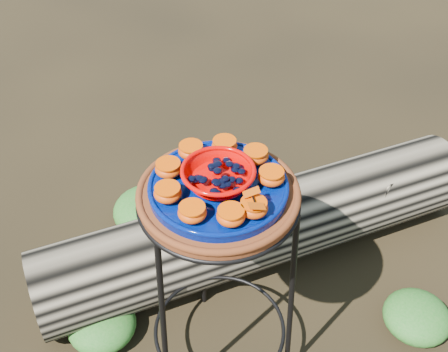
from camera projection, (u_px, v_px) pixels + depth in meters
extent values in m
cylinder|color=#5F2D18|center=(218.00, 196.00, 1.36)|extent=(0.39, 0.39, 0.03)
cylinder|color=#00023E|center=(218.00, 188.00, 1.34)|extent=(0.34, 0.34, 0.02)
ellipsoid|color=#CD4D0D|center=(254.00, 208.00, 1.25)|extent=(0.07, 0.07, 0.04)
ellipsoid|color=#CD4D0D|center=(271.00, 177.00, 1.33)|extent=(0.07, 0.07, 0.04)
ellipsoid|color=#CD4D0D|center=(256.00, 156.00, 1.39)|extent=(0.07, 0.07, 0.04)
ellipsoid|color=#CD4D0D|center=(225.00, 146.00, 1.42)|extent=(0.07, 0.07, 0.04)
ellipsoid|color=#CD4D0D|center=(191.00, 151.00, 1.40)|extent=(0.07, 0.07, 0.04)
ellipsoid|color=#CD4D0D|center=(168.00, 169.00, 1.35)|extent=(0.07, 0.07, 0.04)
ellipsoid|color=#CD4D0D|center=(168.00, 193.00, 1.29)|extent=(0.07, 0.07, 0.04)
ellipsoid|color=#CD4D0D|center=(192.00, 212.00, 1.24)|extent=(0.07, 0.07, 0.04)
ellipsoid|color=#CD4D0D|center=(231.00, 216.00, 1.23)|extent=(0.07, 0.07, 0.04)
ellipsoid|color=#1A6118|center=(102.00, 324.00, 1.86)|extent=(0.23, 0.23, 0.11)
ellipsoid|color=#1A6118|center=(417.00, 316.00, 1.88)|extent=(0.23, 0.23, 0.11)
ellipsoid|color=#1A6118|center=(148.00, 210.00, 2.24)|extent=(0.28, 0.28, 0.14)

